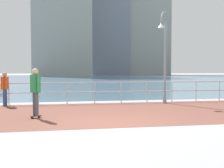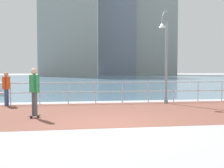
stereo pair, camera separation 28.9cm
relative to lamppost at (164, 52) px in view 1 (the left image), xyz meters
The scene contains 10 objects.
ground 35.36m from the lamppost, 95.60° to the left, with size 220.00×220.00×0.00m, color #9E9EA3.
brick_paving 4.92m from the lamppost, 145.46° to the right, with size 28.00×6.20×0.01m, color brown.
harbor_water 45.93m from the lamppost, 94.31° to the left, with size 180.00×88.00×0.00m, color slate.
waterfront_railing 3.97m from the lamppost, 168.02° to the left, with size 25.25×0.06×1.10m.
lamppost is the anchor object (origin of this frame).
skateboarder 7.02m from the lamppost, 151.02° to the right, with size 0.40×0.52×1.76m.
bystander 7.93m from the lamppost, behind, with size 0.31×0.56×1.62m.
tower_glass 78.35m from the lamppost, 94.02° to the left, with size 17.19×16.99×46.20m.
tower_steel 100.32m from the lamppost, 74.13° to the left, with size 17.98×15.71×45.71m.
tower_slate 93.57m from the lamppost, 82.46° to the left, with size 13.97×14.04×32.77m.
Camera 1 is at (-1.57, -8.34, 1.69)m, focal length 43.99 mm.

